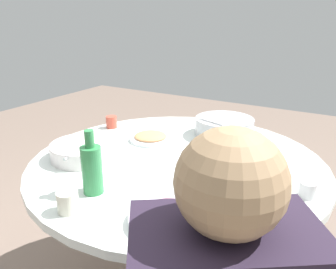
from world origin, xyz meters
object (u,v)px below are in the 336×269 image
Objects in this scene: round_dining_table at (177,189)px; dish_tofu_braise at (247,181)px; soup_bowl at (83,151)px; dish_eggplant at (168,217)px; tea_cup_side at (68,202)px; dish_shrimp at (151,137)px; tea_cup_near at (111,122)px; green_bottle at (92,168)px; rice_bowl at (224,126)px; tea_cup_far at (307,189)px.

dish_tofu_braise reaches higher than round_dining_table.
soup_bowl is 1.24× the size of dish_eggplant.
round_dining_table is 0.59m from tea_cup_side.
dish_shrimp is 3.17× the size of tea_cup_near.
dish_shrimp is (0.57, 0.44, -0.00)m from dish_eggplant.
tea_cup_side is at bearing -169.53° from dish_shrimp.
soup_bowl is at bearing 50.01° from green_bottle.
dish_shrimp is 0.31m from tea_cup_near.
dish_tofu_braise is (0.12, -0.71, -0.02)m from soup_bowl.
rice_bowl is 0.95m from tea_cup_side.
rice_bowl is at bearing -48.99° from dish_shrimp.
tea_cup_side is (-0.68, -0.13, 0.02)m from dish_shrimp.
dish_shrimp is at bearing 131.01° from rice_bowl.
tea_cup_near is at bearing 22.54° from soup_bowl.
tea_cup_far is 0.82m from tea_cup_side.
rice_bowl is at bearing 9.73° from dish_eggplant.
green_bottle is at bearing -168.56° from dish_shrimp.
green_bottle is at bearing -129.99° from soup_bowl.
dish_shrimp is 0.56m from green_bottle.
rice_bowl is 4.58× the size of tea_cup_near.
rice_bowl reaches higher than tea_cup_side.
tea_cup_far is (0.38, -0.34, 0.01)m from dish_eggplant.
round_dining_table is 0.59m from tea_cup_near.
rice_bowl is 5.08× the size of tea_cup_far.
dish_eggplant is 3.48× the size of tea_cup_side.
tea_cup_near reaches higher than tea_cup_far.
rice_bowl is at bearing -13.09° from green_bottle.
soup_bowl is 0.72m from dish_tofu_braise.
dish_eggplant is 1.16× the size of dish_shrimp.
dish_shrimp is (0.13, 0.23, 0.17)m from round_dining_table.
soup_bowl is 0.36m from dish_shrimp.
tea_cup_near is 1.11× the size of tea_cup_far.
green_bottle is 3.93× the size of tea_cup_far.
dish_eggplant is 1.04× the size of green_bottle.
tea_cup_near is at bearing 49.75° from dish_eggplant.
dish_shrimp is at bearing -22.68° from soup_bowl.
dish_eggplant is 0.33m from tea_cup_side.
round_dining_table is at bearing 25.67° from dish_eggplant.
dish_eggplant is at bearing 159.46° from dish_tofu_braise.
dish_eggplant is 0.34m from green_bottle.
tea_cup_side reaches higher than tea_cup_near.
green_bottle is (-0.80, 0.19, 0.05)m from rice_bowl.
soup_bowl is 0.93m from tea_cup_far.
dish_tofu_braise is at bearing -149.57° from rice_bowl.
green_bottle is 3.35× the size of tea_cup_side.
dish_eggplant is 0.97m from tea_cup_near.
green_bottle is (-0.41, 0.12, 0.25)m from round_dining_table.
soup_bowl is at bearing 143.62° from rice_bowl.
dish_eggplant is at bearing -112.22° from soup_bowl.
rice_bowl is 4.32× the size of tea_cup_side.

